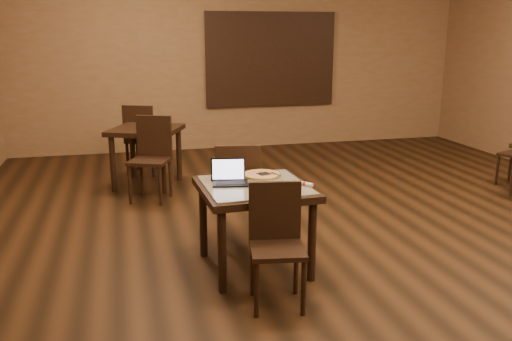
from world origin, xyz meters
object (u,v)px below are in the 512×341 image
object	(u,v)px
laptop	(229,177)
other_table_b_chair_far	(142,136)
other_table_b	(146,138)
other_table_b_chair_near	(152,153)
pizza_pan	(261,176)
chair_main_far	(238,187)
chair_main_near	(276,237)
tiled_table	(255,196)

from	to	relation	value
laptop	other_table_b_chair_far	world-z (taller)	other_table_b_chair_far
other_table_b	other_table_b_chair_far	size ratio (longest dim) A/B	1.09
other_table_b	other_table_b_chair_near	xyz separation A→B (m)	(0.04, -0.61, -0.08)
other_table_b	other_table_b_chair_near	bearing A→B (deg)	-63.12
laptop	pizza_pan	size ratio (longest dim) A/B	0.91
pizza_pan	other_table_b	xyz separation A→B (m)	(-0.89, 2.68, -0.11)
chair_main_far	laptop	world-z (taller)	chair_main_far
pizza_pan	chair_main_near	bearing A→B (deg)	-97.10
pizza_pan	other_table_b_chair_far	size ratio (longest dim) A/B	0.35
laptop	pizza_pan	world-z (taller)	laptop
tiled_table	other_table_b_chair_far	bearing A→B (deg)	100.33
chair_main_far	other_table_b_chair_far	bearing A→B (deg)	-64.15
other_table_b	chair_main_far	bearing A→B (deg)	-48.50
chair_main_near	laptop	xyz separation A→B (m)	(-0.21, 0.72, 0.29)
chair_main_near	other_table_b_chair_far	size ratio (longest dim) A/B	0.90
other_table_b	other_table_b_chair_near	world-z (taller)	other_table_b_chair_near
tiled_table	chair_main_near	world-z (taller)	chair_main_near
other_table_b_chair_near	laptop	bearing A→B (deg)	-53.07
other_table_b_chair_near	pizza_pan	bearing A→B (deg)	-44.23
chair_main_near	other_table_b_chair_far	world-z (taller)	other_table_b_chair_far
other_table_b	pizza_pan	bearing A→B (deg)	-48.22
chair_main_far	laptop	size ratio (longest dim) A/B	3.02
other_table_b_chair_far	other_table_b	bearing A→B (deg)	116.88
tiled_table	other_table_b_chair_far	xyz separation A→B (m)	(-0.80, 3.52, -0.08)
other_table_b_chair_near	chair_main_far	bearing A→B (deg)	-43.75
chair_main_near	chair_main_far	world-z (taller)	chair_main_far
chair_main_near	other_table_b	world-z (taller)	chair_main_near
chair_main_near	laptop	size ratio (longest dim) A/B	2.80
pizza_pan	other_table_b_chair_near	distance (m)	2.25
chair_main_near	pizza_pan	xyz separation A→B (m)	(0.11, 0.86, 0.25)
laptop	other_table_b	xyz separation A→B (m)	(-0.57, 2.82, -0.16)
chair_main_far	pizza_pan	bearing A→B (deg)	120.79
pizza_pan	other_table_b	world-z (taller)	other_table_b
chair_main_far	chair_main_near	bearing A→B (deg)	102.11
other_table_b_chair_near	other_table_b_chair_far	distance (m)	1.21
tiled_table	other_table_b	size ratio (longest dim) A/B	0.86
chair_main_far	other_table_b	xyz separation A→B (m)	(-0.75, 2.31, 0.10)
chair_main_near	other_table_b_chair_near	xyz separation A→B (m)	(-0.74, 2.93, 0.06)
laptop	other_table_b_chair_near	xyz separation A→B (m)	(-0.53, 2.22, -0.24)
tiled_table	chair_main_far	distance (m)	0.62
chair_main_near	other_table_b_chair_far	xyz separation A→B (m)	(-0.81, 4.14, 0.06)
tiled_table	other_table_b_chair_near	bearing A→B (deg)	105.02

